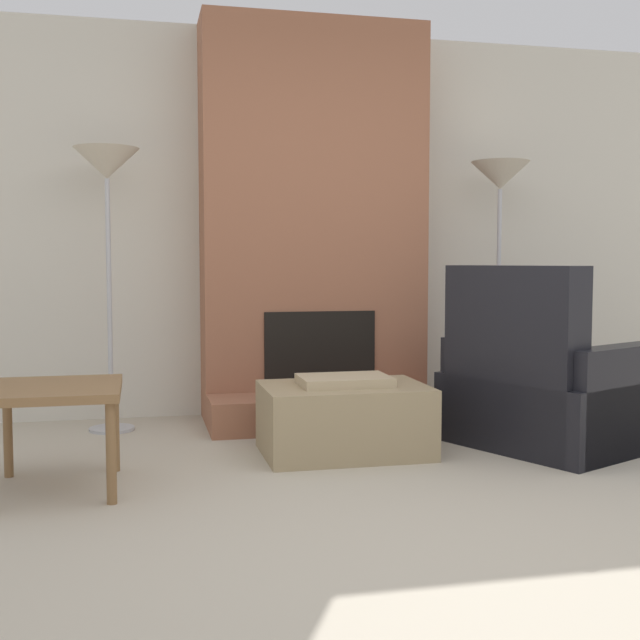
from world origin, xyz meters
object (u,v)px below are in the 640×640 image
at_px(ottoman, 344,418).
at_px(floor_lamp_left, 107,181).
at_px(armchair, 548,394).
at_px(floor_lamp_right, 500,191).
at_px(side_table, 55,400).

xyz_separation_m(ottoman, floor_lamp_left, (-1.25, 0.90, 1.33)).
relative_size(armchair, floor_lamp_right, 0.78).
xyz_separation_m(ottoman, armchair, (1.19, -0.05, 0.10)).
relative_size(ottoman, side_table, 1.38).
bearing_deg(ottoman, floor_lamp_right, 34.40).
height_order(ottoman, floor_lamp_left, floor_lamp_left).
distance_m(side_table, floor_lamp_right, 3.24).
distance_m(ottoman, armchair, 1.19).
bearing_deg(floor_lamp_right, armchair, -97.85).
distance_m(ottoman, floor_lamp_left, 2.04).
xyz_separation_m(ottoman, side_table, (-1.45, -0.37, 0.22)).
bearing_deg(floor_lamp_left, floor_lamp_right, 0.00).
bearing_deg(armchair, floor_lamp_left, 43.96).
relative_size(ottoman, floor_lamp_left, 0.51).
bearing_deg(side_table, armchair, 7.09).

